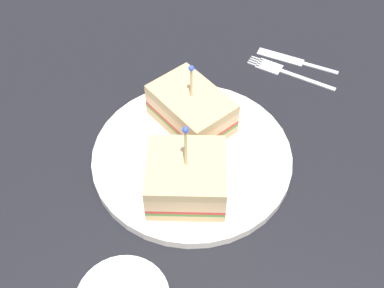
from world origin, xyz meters
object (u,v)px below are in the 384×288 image
sandwich_half_front (186,178)px  knife (293,60)px  plate (192,157)px  fork (281,70)px  sandwich_half_back (191,109)px

sandwich_half_front → knife: sandwich_half_front is taller
knife → plate: bearing=76.3°
plate → knife: 24.00cm
fork → knife: size_ratio=1.09×
fork → knife: (-0.87, -2.89, 0.00)cm
knife → sandwich_half_front: bearing=82.1°
fork → plate: bearing=76.7°
plate → knife: bearing=-103.7°
plate → sandwich_half_front: (-1.72, 5.21, 3.19)cm
fork → knife: 3.01cm
knife → sandwich_half_back: bearing=66.5°
fork → knife: same height
sandwich_half_front → sandwich_half_back: size_ratio=0.94×
fork → sandwich_half_back: bearing=65.3°
sandwich_half_front → sandwich_half_back: sandwich_half_front is taller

